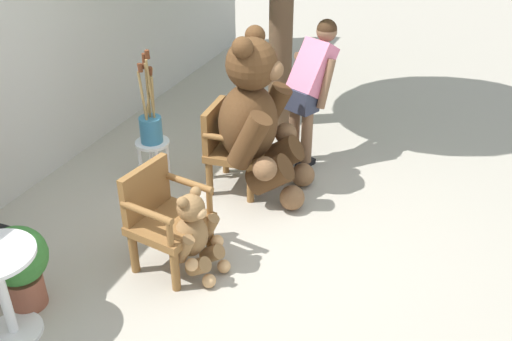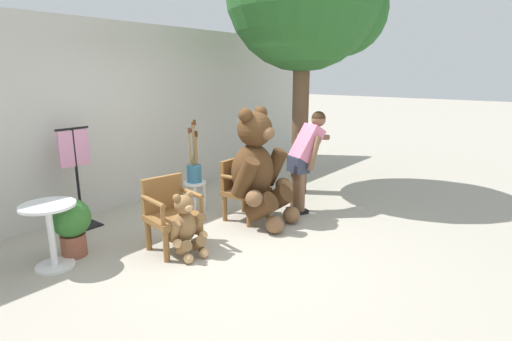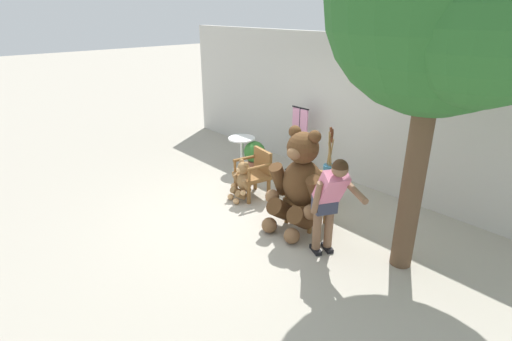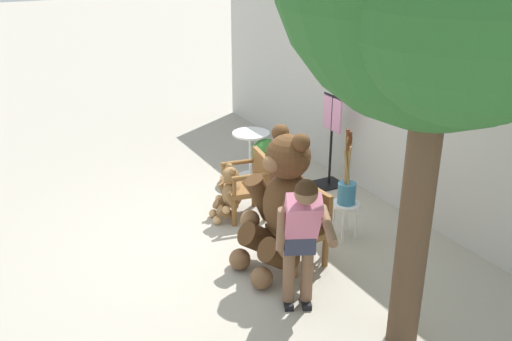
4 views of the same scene
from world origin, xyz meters
The scene contains 11 objects.
ground_plane centered at (0.00, 0.00, 0.00)m, with size 60.00×60.00×0.00m, color #A8A091.
back_wall centered at (0.00, 2.40, 1.40)m, with size 10.00×0.16×2.80m, color beige.
wooden_chair_left centered at (-0.65, 0.45, 0.46)m, with size 0.64×0.60×0.86m.
wooden_chair_right centered at (0.66, 0.46, 0.46)m, with size 0.60×0.56×0.86m.
teddy_bear_large centered at (0.67, 0.19, 0.79)m, with size 0.97×0.94×1.61m.
teddy_bear_small centered at (-0.67, 0.17, 0.37)m, with size 0.46×0.45×0.75m.
person_visitor centered at (1.46, -0.09, 0.90)m, with size 0.87×0.50×1.51m.
white_stool centered at (0.43, 1.21, 0.36)m, with size 0.34×0.34×0.46m.
brush_bucket centered at (0.43, 1.21, 0.66)m, with size 0.22×0.22×0.94m.
round_side_table centered at (-1.77, 1.07, 0.45)m, with size 0.56×0.56×0.72m.
potted_plant centered at (-1.49, 1.18, 0.40)m, with size 0.44×0.44×0.68m.
Camera 1 is at (-3.84, -1.62, 3.05)m, focal length 40.00 mm.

